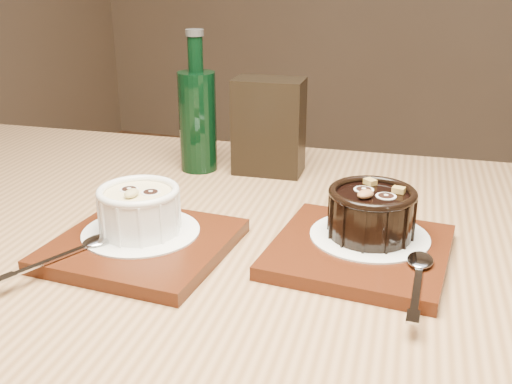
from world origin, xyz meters
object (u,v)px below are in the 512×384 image
Objects in this scene: tray_left at (143,245)px; green_bottle at (198,117)px; ramekin_dark at (371,210)px; condiment_stand at (269,127)px; table at (238,320)px; tray_right at (360,251)px; ramekin_white at (139,208)px.

green_bottle is at bearing 101.16° from tray_left.
condiment_stand reaches higher than ramekin_dark.
green_bottle is (-0.05, 0.27, 0.07)m from tray_left.
ramekin_dark is at bearing 20.10° from tray_left.
condiment_stand is (-0.05, 0.26, 0.16)m from table.
ramekin_dark is (0.01, 0.02, 0.04)m from tray_right.
ramekin_dark is 0.46× the size of green_bottle.
tray_right is 0.36m from green_bottle.
table is 13.26× the size of ramekin_dark.
tray_right is at bearing -37.09° from green_bottle.
green_bottle is (-0.28, 0.21, 0.07)m from tray_right.
tray_right is (0.24, 0.05, -0.04)m from ramekin_white.
tray_right is (0.13, 0.03, 0.10)m from table.
condiment_stand is at bearing 11.43° from green_bottle.
tray_right is 1.91× the size of ramekin_dark.
ramekin_dark is at bearing 17.13° from ramekin_white.
green_bottle is at bearing 122.41° from table.
tray_left is 1.00× the size of tray_right.
tray_left is at bearing -56.06° from ramekin_white.
condiment_stand is at bearing 80.38° from tray_left.
condiment_stand is (0.06, 0.28, 0.03)m from ramekin_white.
tray_right is at bearing 15.21° from tray_left.
tray_left is at bearing -78.84° from green_bottle.
tray_left is 1.29× the size of condiment_stand.
ramekin_white is 0.25m from ramekin_dark.
ramekin_white is 0.29m from condiment_stand.
ramekin_white is 0.27m from green_bottle.
tray_right is 0.05m from ramekin_dark.
tray_right reaches higher than table.
condiment_stand is 0.68× the size of green_bottle.
condiment_stand reaches higher than tray_left.
tray_right is 0.30m from condiment_stand.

